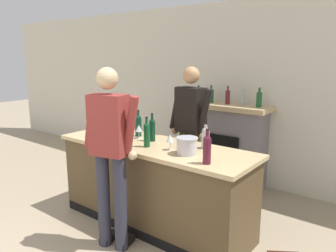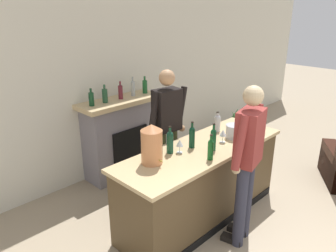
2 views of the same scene
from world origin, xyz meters
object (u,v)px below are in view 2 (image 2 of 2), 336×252
potted_plant_corner (238,125)px  wine_glass_front_left (180,143)px  wine_bottle_merlot_tall (213,139)px  person_bartender (167,129)px  wine_bottle_port_short (211,149)px  fireplace_stone (122,136)px  wine_bottle_chardonnay_pale (257,124)px  wine_bottle_cabernet_heavy (217,122)px  wine_bottle_burgundy_dark (192,136)px  copper_dispenser (152,144)px  wine_bottle_riesling_slim (170,141)px  ice_bucket_steel (234,131)px  wine_glass_by_dispenser (223,133)px  person_customer (247,160)px

potted_plant_corner → wine_glass_front_left: (-2.96, -1.10, 0.84)m
wine_bottle_merlot_tall → potted_plant_corner: bearing=26.8°
potted_plant_corner → person_bartender: 2.76m
person_bartender → wine_bottle_port_short: size_ratio=6.16×
wine_bottle_merlot_tall → fireplace_stone: bearing=89.6°
wine_bottle_chardonnay_pale → wine_glass_front_left: 1.19m
fireplace_stone → wine_bottle_cabernet_heavy: fireplace_stone is taller
wine_bottle_burgundy_dark → wine_bottle_chardonnay_pale: 0.99m
person_bartender → copper_dispenser: 0.95m
copper_dispenser → wine_bottle_cabernet_heavy: bearing=3.5°
fireplace_stone → wine_bottle_riesling_slim: fireplace_stone is taller
wine_bottle_chardonnay_pale → ice_bucket_steel: bearing=156.3°
potted_plant_corner → wine_glass_front_left: wine_glass_front_left is taller
wine_bottle_port_short → wine_glass_by_dispenser: wine_bottle_port_short is taller
person_customer → wine_bottle_chardonnay_pale: size_ratio=5.60×
copper_dispenser → wine_bottle_chardonnay_pale: copper_dispenser is taller
ice_bucket_steel → wine_bottle_port_short: size_ratio=0.75×
person_customer → wine_bottle_port_short: 0.41m
person_customer → wine_bottle_merlot_tall: 0.50m
wine_bottle_cabernet_heavy → wine_glass_front_left: size_ratio=1.68×
potted_plant_corner → wine_glass_front_left: bearing=-159.7°
fireplace_stone → wine_bottle_merlot_tall: bearing=-90.4°
wine_bottle_chardonnay_pale → wine_glass_by_dispenser: (-0.54, 0.15, -0.03)m
wine_bottle_merlot_tall → wine_glass_front_left: 0.40m
wine_bottle_merlot_tall → wine_bottle_cabernet_heavy: bearing=32.5°
potted_plant_corner → wine_glass_front_left: 3.26m
wine_bottle_port_short → fireplace_stone: bearing=83.2°
ice_bucket_steel → wine_bottle_merlot_tall: size_ratio=0.67×
ice_bucket_steel → wine_glass_front_left: 0.85m
wine_glass_front_left → wine_bottle_chardonnay_pale: bearing=-15.8°
potted_plant_corner → wine_bottle_merlot_tall: 3.07m
person_customer → wine_bottle_riesling_slim: size_ratio=5.64×
wine_bottle_port_short → wine_bottle_chardonnay_pale: (1.03, 0.04, 0.02)m
ice_bucket_steel → wine_bottle_burgundy_dark: bearing=163.4°
potted_plant_corner → wine_bottle_cabernet_heavy: wine_bottle_cabernet_heavy is taller
copper_dispenser → wine_bottle_burgundy_dark: copper_dispenser is taller
person_bartender → wine_glass_by_dispenser: person_bartender is taller
fireplace_stone → wine_bottle_riesling_slim: bearing=-105.8°
wine_bottle_riesling_slim → wine_bottle_cabernet_heavy: (0.94, 0.03, -0.02)m
person_bartender → wine_bottle_cabernet_heavy: (0.50, -0.45, 0.09)m
wine_bottle_cabernet_heavy → wine_glass_by_dispenser: wine_bottle_cabernet_heavy is taller
ice_bucket_steel → wine_bottle_riesling_slim: (-0.91, 0.26, 0.06)m
fireplace_stone → person_customer: (-0.06, -2.28, 0.39)m
fireplace_stone → wine_bottle_burgundy_dark: bearing=-94.7°
potted_plant_corner → person_bartender: (-2.60, -0.53, 0.76)m
wine_bottle_riesling_slim → wine_glass_front_left: 0.12m
ice_bucket_steel → wine_bottle_port_short: bearing=-166.3°
wine_bottle_cabernet_heavy → wine_bottle_riesling_slim: bearing=-177.9°
copper_dispenser → wine_glass_front_left: bearing=-5.0°
person_customer → person_bartender: size_ratio=1.01×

